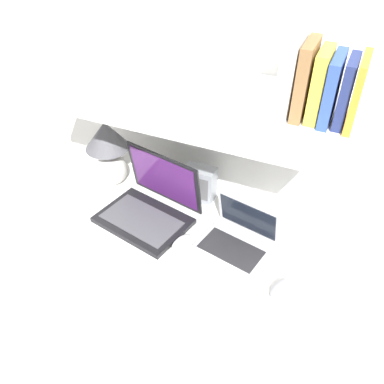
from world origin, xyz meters
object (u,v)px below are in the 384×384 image
laptop_small (237,240)px  book_navy (346,92)px  router_box (200,183)px  computer_mouse (182,245)px  book_orange (358,92)px  book_blue (332,89)px  book_brown (305,80)px  book_yellow (320,85)px  book_white (291,71)px  laptop_large (150,206)px  second_mouse (281,289)px  table_lamp (108,149)px

laptop_small → book_navy: book_navy is taller
laptop_small → router_box: 0.33m
computer_mouse → book_navy: 0.78m
book_orange → book_navy: bearing=-180.0°
book_orange → book_blue: 0.07m
book_orange → book_brown: book_brown is taller
book_yellow → book_white: 0.09m
book_navy → book_blue: 0.04m
laptop_small → book_brown: bearing=37.9°
book_navy → laptop_small: bearing=-158.0°
laptop_large → second_mouse: (0.59, -0.16, -0.04)m
laptop_large → book_brown: (0.51, 0.08, 0.60)m
table_lamp → book_white: book_white is taller
router_box → book_white: bearing=-19.6°
table_lamp → book_brown: (0.78, -0.05, 0.47)m
book_blue → book_yellow: (-0.04, 0.00, 0.01)m
laptop_large → book_white: book_white is taller
table_lamp → second_mouse: (0.86, -0.30, -0.16)m
laptop_large → book_orange: (0.66, 0.08, 0.59)m
book_white → table_lamp: bearing=175.8°
router_box → book_white: (0.33, -0.12, 0.59)m
book_orange → book_navy: book_orange is taller
computer_mouse → book_navy: book_navy is taller
book_blue → book_yellow: size_ratio=0.94×
laptop_large → book_blue: 0.83m
book_blue → table_lamp: bearing=176.4°
book_yellow → laptop_large: bearing=-172.0°
laptop_small → table_lamp: bearing=166.7°
second_mouse → book_orange: size_ratio=0.58×
book_yellow → computer_mouse: bearing=-152.0°
book_blue → book_yellow: book_yellow is taller
table_lamp → book_navy: 1.01m
second_mouse → router_box: size_ratio=0.75×
book_navy → book_blue: bearing=180.0°
book_orange → laptop_small: bearing=-160.2°
laptop_large → book_yellow: bearing=8.0°
second_mouse → laptop_small: bearing=145.7°
laptop_small → second_mouse: bearing=-34.3°
book_navy → book_brown: bearing=180.0°
computer_mouse → book_yellow: book_yellow is taller
laptop_small → book_white: 0.65m
table_lamp → computer_mouse: size_ratio=2.54×
table_lamp → book_blue: 0.98m
laptop_small → computer_mouse: laptop_small is taller
table_lamp → router_box: (0.40, 0.06, -0.10)m
router_box → book_blue: (0.45, -0.12, 0.56)m
computer_mouse → book_brown: book_brown is taller
laptop_large → book_brown: book_brown is taller
computer_mouse → book_white: (0.27, 0.19, 0.65)m
laptop_small → book_brown: size_ratio=1.35×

